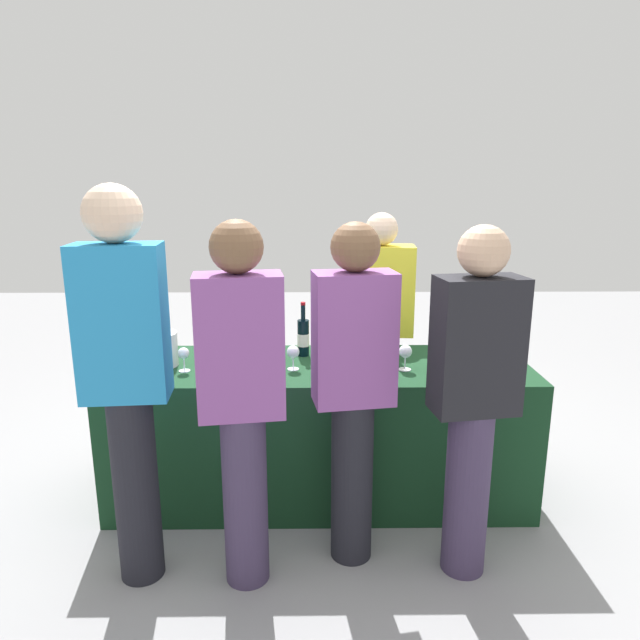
# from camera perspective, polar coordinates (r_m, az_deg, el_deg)

# --- Properties ---
(ground_plane) EXTENTS (12.00, 12.00, 0.00)m
(ground_plane) POSITION_cam_1_polar(r_m,az_deg,el_deg) (3.43, 0.00, -16.94)
(ground_plane) COLOR gray
(tasting_table) EXTENTS (2.29, 0.73, 0.78)m
(tasting_table) POSITION_cam_1_polar(r_m,az_deg,el_deg) (3.25, 0.00, -11.03)
(tasting_table) COLOR #14381E
(tasting_table) RESTS_ON ground_plane
(wine_bottle_0) EXTENTS (0.07, 0.07, 0.31)m
(wine_bottle_0) POSITION_cam_1_polar(r_m,az_deg,el_deg) (3.18, -10.80, -2.21)
(wine_bottle_0) COLOR black
(wine_bottle_0) RESTS_ON tasting_table
(wine_bottle_1) EXTENTS (0.08, 0.08, 0.31)m
(wine_bottle_1) POSITION_cam_1_polar(r_m,az_deg,el_deg) (3.14, -4.53, -2.17)
(wine_bottle_1) COLOR black
(wine_bottle_1) RESTS_ON tasting_table
(wine_bottle_2) EXTENTS (0.07, 0.07, 0.31)m
(wine_bottle_2) POSITION_cam_1_polar(r_m,az_deg,el_deg) (3.22, -1.70, -1.73)
(wine_bottle_2) COLOR black
(wine_bottle_2) RESTS_ON tasting_table
(wine_bottle_3) EXTENTS (0.08, 0.08, 0.30)m
(wine_bottle_3) POSITION_cam_1_polar(r_m,az_deg,el_deg) (3.16, 3.06, -2.11)
(wine_bottle_3) COLOR black
(wine_bottle_3) RESTS_ON tasting_table
(wine_bottle_4) EXTENTS (0.07, 0.07, 0.30)m
(wine_bottle_4) POSITION_cam_1_polar(r_m,az_deg,el_deg) (3.22, 4.68, -1.81)
(wine_bottle_4) COLOR black
(wine_bottle_4) RESTS_ON tasting_table
(wine_bottle_5) EXTENTS (0.07, 0.07, 0.32)m
(wine_bottle_5) POSITION_cam_1_polar(r_m,az_deg,el_deg) (3.18, 7.27, -2.00)
(wine_bottle_5) COLOR black
(wine_bottle_5) RESTS_ON tasting_table
(wine_glass_0) EXTENTS (0.06, 0.06, 0.13)m
(wine_glass_0) POSITION_cam_1_polar(r_m,az_deg,el_deg) (3.05, -13.64, -3.41)
(wine_glass_0) COLOR silver
(wine_glass_0) RESTS_ON tasting_table
(wine_glass_1) EXTENTS (0.07, 0.07, 0.13)m
(wine_glass_1) POSITION_cam_1_polar(r_m,az_deg,el_deg) (2.99, -2.75, -3.35)
(wine_glass_1) COLOR silver
(wine_glass_1) RESTS_ON tasting_table
(wine_glass_2) EXTENTS (0.07, 0.07, 0.14)m
(wine_glass_2) POSITION_cam_1_polar(r_m,az_deg,el_deg) (2.89, 2.76, -3.77)
(wine_glass_2) COLOR silver
(wine_glass_2) RESTS_ON tasting_table
(wine_glass_3) EXTENTS (0.07, 0.07, 0.14)m
(wine_glass_3) POSITION_cam_1_polar(r_m,az_deg,el_deg) (3.04, 6.72, -3.12)
(wine_glass_3) COLOR silver
(wine_glass_3) RESTS_ON tasting_table
(wine_glass_4) EXTENTS (0.07, 0.07, 0.14)m
(wine_glass_4) POSITION_cam_1_polar(r_m,az_deg,el_deg) (3.01, 8.64, -3.26)
(wine_glass_4) COLOR silver
(wine_glass_4) RESTS_ON tasting_table
(wine_glass_5) EXTENTS (0.08, 0.08, 0.14)m
(wine_glass_5) POSITION_cam_1_polar(r_m,az_deg,el_deg) (3.02, 11.53, -3.30)
(wine_glass_5) COLOR silver
(wine_glass_5) RESTS_ON tasting_table
(ice_bucket) EXTENTS (0.23, 0.23, 0.18)m
(ice_bucket) POSITION_cam_1_polar(r_m,az_deg,el_deg) (3.18, -16.27, -2.87)
(ice_bucket) COLOR silver
(ice_bucket) RESTS_ON tasting_table
(server_pouring) EXTENTS (0.45, 0.27, 1.56)m
(server_pouring) POSITION_cam_1_polar(r_m,az_deg,el_deg) (3.75, 6.01, -0.44)
(server_pouring) COLOR brown
(server_pouring) RESTS_ON ground_plane
(guest_0) EXTENTS (0.37, 0.23, 1.75)m
(guest_0) POSITION_cam_1_polar(r_m,az_deg,el_deg) (2.51, -19.03, -4.97)
(guest_0) COLOR black
(guest_0) RESTS_ON ground_plane
(guest_1) EXTENTS (0.38, 0.24, 1.62)m
(guest_1) POSITION_cam_1_polar(r_m,az_deg,el_deg) (2.40, -7.94, -7.42)
(guest_1) COLOR #3F3351
(guest_1) RESTS_ON ground_plane
(guest_2) EXTENTS (0.38, 0.25, 1.60)m
(guest_2) POSITION_cam_1_polar(r_m,az_deg,el_deg) (2.54, 3.40, -6.42)
(guest_2) COLOR black
(guest_2) RESTS_ON ground_plane
(guest_3) EXTENTS (0.39, 0.25, 1.59)m
(guest_3) POSITION_cam_1_polar(r_m,az_deg,el_deg) (2.54, 15.30, -7.09)
(guest_3) COLOR #3F3351
(guest_3) RESTS_ON ground_plane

